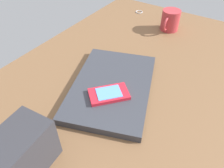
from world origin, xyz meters
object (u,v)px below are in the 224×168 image
key_ring (139,12)px  coffee_mug (170,20)px  laptop_closed (112,86)px  cell_phone_on_laptop (109,94)px  desk_organizer (18,156)px

key_ring → coffee_mug: coffee_mug is taller
laptop_closed → cell_phone_on_laptop: 5.15cm
key_ring → coffee_mug: 20.73cm
desk_organizer → coffee_mug: size_ratio=1.39×
key_ring → coffee_mug: bearing=65.0°
desk_organizer → key_ring: bearing=-173.3°
cell_phone_on_laptop → desk_organizer: (26.41, -3.77, 2.73)cm
cell_phone_on_laptop → desk_organizer: desk_organizer is taller
cell_phone_on_laptop → coffee_mug: size_ratio=1.15×
desk_organizer → coffee_mug: (-74.66, 1.89, -1.29)cm
desk_organizer → laptop_closed: bearing=172.0°
coffee_mug → key_ring: bearing=-115.0°
coffee_mug → laptop_closed: bearing=-0.0°
cell_phone_on_laptop → key_ring: bearing=-160.3°
laptop_closed → desk_organizer: bearing=-22.6°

